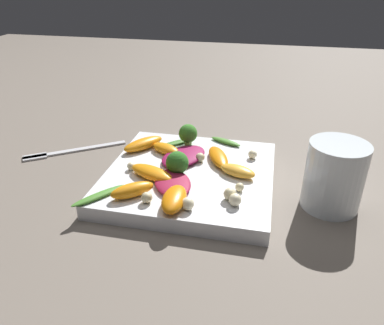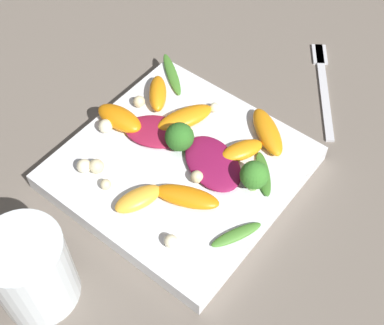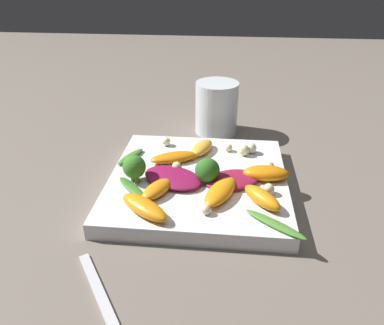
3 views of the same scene
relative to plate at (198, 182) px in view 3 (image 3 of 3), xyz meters
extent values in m
plane|color=#6B6056|center=(0.00, 0.00, -0.01)|extent=(2.40, 2.40, 0.00)
cube|color=white|center=(0.00, 0.00, 0.00)|extent=(0.26, 0.26, 0.02)
cylinder|color=white|center=(-0.02, -0.21, 0.04)|extent=(0.08, 0.08, 0.10)
cube|color=silver|center=(0.07, 0.24, -0.01)|extent=(0.12, 0.16, 0.01)
ellipsoid|color=maroon|center=(0.04, 0.02, 0.02)|extent=(0.11, 0.09, 0.01)
ellipsoid|color=maroon|center=(-0.05, 0.02, 0.02)|extent=(0.10, 0.08, 0.01)
ellipsoid|color=#FCAD33|center=(0.00, -0.08, 0.02)|extent=(0.04, 0.06, 0.02)
ellipsoid|color=orange|center=(0.05, 0.05, 0.02)|extent=(0.05, 0.06, 0.02)
ellipsoid|color=orange|center=(-0.04, 0.05, 0.02)|extent=(0.06, 0.08, 0.02)
ellipsoid|color=orange|center=(-0.09, 0.06, 0.02)|extent=(0.06, 0.06, 0.02)
ellipsoid|color=orange|center=(-0.10, 0.00, 0.02)|extent=(0.07, 0.03, 0.02)
ellipsoid|color=orange|center=(0.06, 0.10, 0.02)|extent=(0.08, 0.07, 0.02)
ellipsoid|color=orange|center=(0.04, -0.04, 0.02)|extent=(0.08, 0.05, 0.02)
cylinder|color=#84AD5B|center=(0.09, 0.02, 0.02)|extent=(0.01, 0.01, 0.01)
sphere|color=#387A28|center=(0.09, 0.02, 0.04)|extent=(0.03, 0.03, 0.03)
cylinder|color=#7A9E51|center=(-0.01, 0.02, 0.02)|extent=(0.01, 0.01, 0.01)
sphere|color=#2D6B23|center=(-0.01, 0.02, 0.03)|extent=(0.04, 0.04, 0.04)
ellipsoid|color=#47842D|center=(0.11, -0.04, 0.02)|extent=(0.04, 0.06, 0.01)
ellipsoid|color=#3D7528|center=(0.09, 0.05, 0.01)|extent=(0.06, 0.06, 0.01)
ellipsoid|color=#47842D|center=(-0.10, 0.11, 0.02)|extent=(0.08, 0.06, 0.01)
sphere|color=beige|center=(0.06, -0.09, 0.02)|extent=(0.02, 0.02, 0.02)
sphere|color=beige|center=(-0.10, -0.02, 0.02)|extent=(0.02, 0.02, 0.02)
sphere|color=beige|center=(-0.10, 0.04, 0.02)|extent=(0.02, 0.02, 0.02)
sphere|color=beige|center=(0.03, -0.01, 0.02)|extent=(0.02, 0.02, 0.02)
sphere|color=beige|center=(-0.08, -0.08, 0.02)|extent=(0.02, 0.02, 0.02)
sphere|color=beige|center=(-0.02, 0.09, 0.02)|extent=(0.01, 0.01, 0.01)
sphere|color=beige|center=(-0.07, -0.07, 0.02)|extent=(0.02, 0.02, 0.02)
sphere|color=beige|center=(-0.04, -0.08, 0.02)|extent=(0.01, 0.01, 0.01)
camera|label=1|loc=(-0.51, -0.11, 0.31)|focal=35.00mm
camera|label=2|loc=(0.26, -0.30, 0.53)|focal=50.00mm
camera|label=3|loc=(-0.04, 0.48, 0.30)|focal=35.00mm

